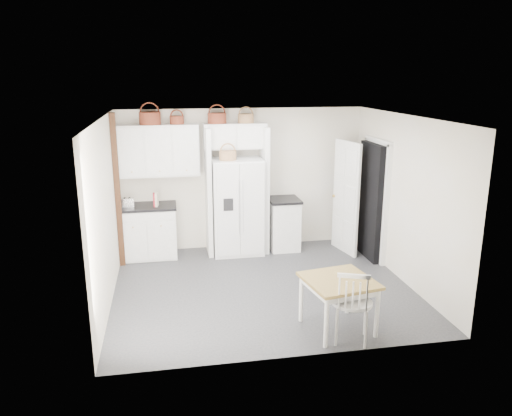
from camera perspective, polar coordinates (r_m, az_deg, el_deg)
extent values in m
plane|color=#292A31|center=(7.82, 0.74, -9.02)|extent=(4.50, 4.50, 0.00)
plane|color=white|center=(7.17, 0.81, 10.32)|extent=(4.50, 4.50, 0.00)
plane|color=beige|center=(9.31, -1.59, 3.33)|extent=(4.50, 0.00, 4.50)
plane|color=beige|center=(7.31, -16.80, -0.60)|extent=(0.00, 4.00, 4.00)
plane|color=beige|center=(8.12, 16.57, 0.94)|extent=(0.00, 4.00, 4.00)
cube|color=white|center=(9.06, -2.18, 0.20)|extent=(0.90, 0.72, 1.74)
cube|color=silver|center=(9.14, -12.22, -2.72)|extent=(0.99, 0.62, 0.91)
cube|color=silver|center=(9.37, 3.16, -1.91)|extent=(0.52, 0.63, 0.92)
cube|color=brown|center=(6.58, 9.35, -10.80)|extent=(0.95, 0.95, 0.69)
cube|color=silver|center=(6.29, 10.94, -10.57)|extent=(0.62, 0.60, 1.01)
cube|color=black|center=(9.01, -12.38, 0.18)|extent=(1.03, 0.66, 0.04)
cube|color=black|center=(9.24, 3.20, 0.96)|extent=(0.57, 0.67, 0.04)
cube|color=silver|center=(8.93, -14.50, 0.60)|extent=(0.24, 0.14, 0.16)
cube|color=#B11826|center=(8.89, -11.56, 0.93)|extent=(0.04, 0.15, 0.23)
cube|color=beige|center=(8.89, -11.27, 1.00)|extent=(0.06, 0.17, 0.25)
cylinder|color=brown|center=(8.87, -12.03, 9.99)|extent=(0.37, 0.37, 0.22)
cylinder|color=brown|center=(8.88, -9.03, 9.89)|extent=(0.24, 0.24, 0.14)
cylinder|color=brown|center=(8.92, -4.48, 10.19)|extent=(0.33, 0.33, 0.18)
cylinder|color=#976243|center=(8.99, -1.16, 10.19)|extent=(0.28, 0.28, 0.16)
cylinder|color=#976243|center=(8.74, -3.24, 6.01)|extent=(0.30, 0.30, 0.16)
cube|color=silver|center=(8.93, -11.06, 6.47)|extent=(1.40, 0.34, 0.90)
cube|color=silver|center=(8.99, -2.41, 8.23)|extent=(1.12, 0.34, 0.45)
cube|color=silver|center=(8.97, -5.46, 1.84)|extent=(0.08, 0.60, 2.30)
cube|color=silver|center=(9.11, 0.95, 2.11)|extent=(0.08, 0.60, 2.30)
cube|color=black|center=(8.61, -15.54, 1.81)|extent=(0.09, 0.09, 2.60)
cube|color=black|center=(9.02, 13.12, 0.76)|extent=(0.18, 0.85, 2.05)
cube|color=white|center=(9.19, 10.24, 1.17)|extent=(0.21, 0.79, 2.05)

